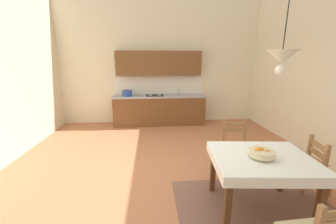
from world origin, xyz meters
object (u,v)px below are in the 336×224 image
at_px(dining_table, 261,166).
at_px(dining_chair_kitchen_side, 235,149).
at_px(kitchen_cabinetry, 159,97).
at_px(dining_chair_window_side, 325,174).
at_px(pendant_lamp, 282,57).
at_px(fruit_bowl, 261,153).

bearing_deg(dining_table, dining_chair_kitchen_side, 86.36).
xyz_separation_m(kitchen_cabinetry, dining_chair_window_side, (2.03, -3.89, -0.41)).
xyz_separation_m(dining_chair_window_side, pendant_lamp, (-0.88, -0.11, 1.49)).
distance_m(dining_chair_kitchen_side, pendant_lamp, 1.79).
height_order(dining_table, fruit_bowl, fruit_bowl).
distance_m(dining_table, fruit_bowl, 0.20).
bearing_deg(fruit_bowl, kitchen_cabinetry, 105.32).
distance_m(kitchen_cabinetry, dining_chair_window_side, 4.41).
bearing_deg(kitchen_cabinetry, dining_table, -74.10).
bearing_deg(fruit_bowl, dining_chair_kitchen_side, 84.33).
relative_size(kitchen_cabinetry, pendant_lamp, 3.43).
bearing_deg(pendant_lamp, kitchen_cabinetry, 106.01).
distance_m(kitchen_cabinetry, pendant_lamp, 4.30).
distance_m(kitchen_cabinetry, dining_table, 4.08).
xyz_separation_m(dining_table, dining_chair_kitchen_side, (0.06, 0.90, -0.17)).
relative_size(fruit_bowl, pendant_lamp, 0.37).
relative_size(dining_chair_window_side, fruit_bowl, 3.10).
bearing_deg(pendant_lamp, dining_chair_window_side, 6.98).
bearing_deg(kitchen_cabinetry, pendant_lamp, -73.99).
relative_size(kitchen_cabinetry, dining_chair_window_side, 2.97).
height_order(dining_chair_kitchen_side, dining_chair_window_side, same).
bearing_deg(kitchen_cabinetry, fruit_bowl, -74.68).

